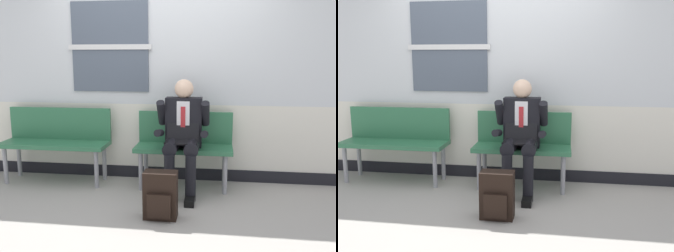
% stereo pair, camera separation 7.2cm
% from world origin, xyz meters
% --- Properties ---
extents(ground_plane, '(18.00, 18.00, 0.00)m').
position_xyz_m(ground_plane, '(0.00, 0.00, 0.00)').
color(ground_plane, '#9E9991').
extents(station_wall, '(5.42, 0.17, 3.03)m').
position_xyz_m(station_wall, '(-0.01, 0.73, 1.50)').
color(station_wall, silver).
rests_on(station_wall, ground).
extents(bench_with_person, '(1.09, 0.42, 0.85)m').
position_xyz_m(bench_with_person, '(0.30, 0.45, 0.52)').
color(bench_with_person, '#2D6B47').
rests_on(bench_with_person, ground).
extents(bench_empty, '(1.27, 0.42, 0.87)m').
position_xyz_m(bench_empty, '(-1.23, 0.45, 0.53)').
color(bench_empty, '#2D6B47').
rests_on(bench_empty, ground).
extents(person_seated, '(0.57, 0.70, 1.24)m').
position_xyz_m(person_seated, '(0.30, 0.25, 0.66)').
color(person_seated, black).
rests_on(person_seated, ground).
extents(backpack, '(0.31, 0.21, 0.44)m').
position_xyz_m(backpack, '(0.17, -0.47, 0.22)').
color(backpack, black).
rests_on(backpack, ground).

